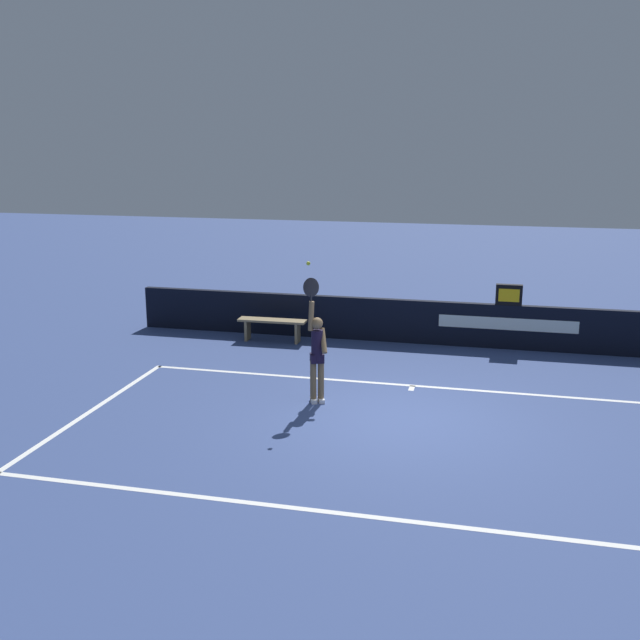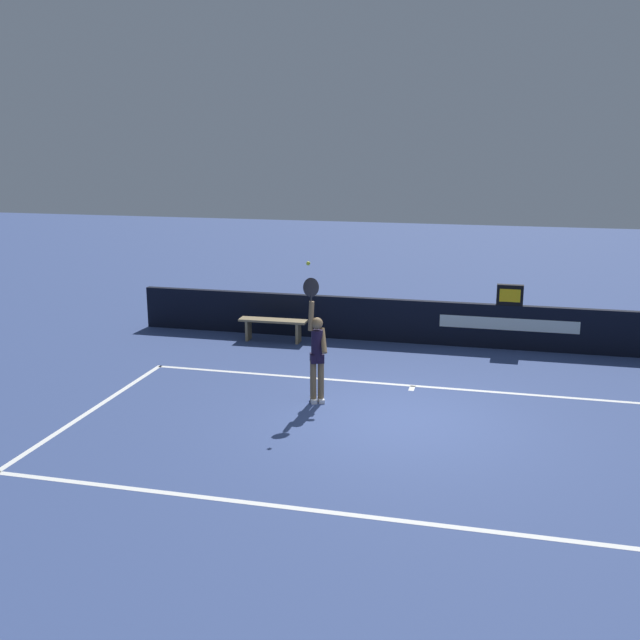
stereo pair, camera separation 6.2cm
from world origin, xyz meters
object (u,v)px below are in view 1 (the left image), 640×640
(tennis_player, at_px, (317,352))
(tennis_ball, at_px, (308,263))
(courtside_bench_near, at_px, (272,325))
(speed_display, at_px, (509,295))

(tennis_player, height_order, tennis_ball, tennis_ball)
(tennis_ball, distance_m, courtside_bench_near, 4.90)
(tennis_ball, bearing_deg, speed_display, 53.68)
(speed_display, relative_size, courtside_bench_near, 0.36)
(tennis_player, relative_size, tennis_ball, 32.55)
(tennis_player, xyz_separation_m, courtside_bench_near, (-1.99, 3.76, -0.53))
(speed_display, bearing_deg, courtside_bench_near, -173.02)
(speed_display, bearing_deg, tennis_ball, -126.32)
(tennis_ball, xyz_separation_m, courtside_bench_near, (-1.89, 3.98, -2.15))
(speed_display, relative_size, tennis_ball, 8.26)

